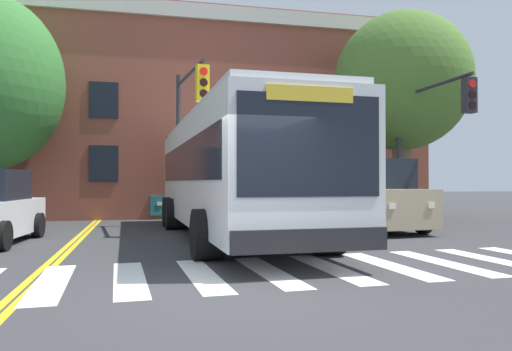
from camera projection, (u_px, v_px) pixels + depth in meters
name	position (u px, v px, depth m)	size (l,w,h in m)	color
ground_plane	(245.00, 291.00, 6.80)	(120.00, 120.00, 0.00)	#38383A
crosswalk	(202.00, 275.00, 7.99)	(14.10, 3.64, 0.01)	white
lane_line_yellow_inner	(99.00, 217.00, 21.02)	(0.12, 36.00, 0.01)	gold
lane_line_yellow_outer	(103.00, 217.00, 21.06)	(0.12, 36.00, 0.01)	gold
city_bus	(231.00, 172.00, 13.44)	(3.28, 11.98, 3.23)	white
car_tan_far_lane	(364.00, 197.00, 15.42)	(2.61, 4.95, 2.16)	tan
car_teal_behind_bus	(164.00, 198.00, 21.71)	(2.40, 4.01, 1.70)	#236B70
traffic_light_near_corner	(427.00, 124.00, 16.20)	(0.34, 4.21, 4.94)	#28282D
traffic_light_overhead	(188.00, 117.00, 15.42)	(0.64, 3.70, 5.11)	#28282D
street_tree_curbside_large	(402.00, 82.00, 19.09)	(6.89, 7.02, 8.01)	brown
building_facade	(108.00, 117.00, 22.37)	(28.26, 6.36, 8.82)	brown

